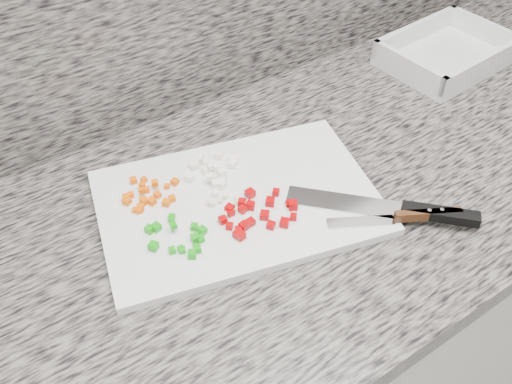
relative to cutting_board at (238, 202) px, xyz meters
The scene contains 11 objects.
cabinet 0.48m from the cutting_board, 17.89° to the right, with size 3.92×0.62×0.86m, color white.
countertop 0.07m from the cutting_board, 17.89° to the right, with size 3.96×0.64×0.04m, color #6A645E.
cutting_board is the anchor object (origin of this frame).
carrot_pile 0.14m from the cutting_board, 144.58° to the left, with size 0.10×0.09×0.02m.
onion_pile 0.08m from the cutting_board, 92.99° to the left, with size 0.10×0.10×0.02m.
green_pepper_pile 0.12m from the cutting_board, 168.83° to the right, with size 0.09×0.10×0.02m.
red_pepper_pile 0.05m from the cutting_board, 88.39° to the right, with size 0.12×0.10×0.01m.
garlic_pile 0.03m from the cutting_board, behind, with size 0.05×0.05×0.01m.
chef_knife 0.26m from the cutting_board, 41.14° to the right, with size 0.22×0.23×0.02m.
paring_knife 0.26m from the cutting_board, 44.09° to the right, with size 0.18×0.11×0.02m.
tray 0.60m from the cutting_board, 10.60° to the left, with size 0.27×0.20×0.05m.
Camera 1 is at (-0.40, 0.93, 1.54)m, focal length 40.00 mm.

